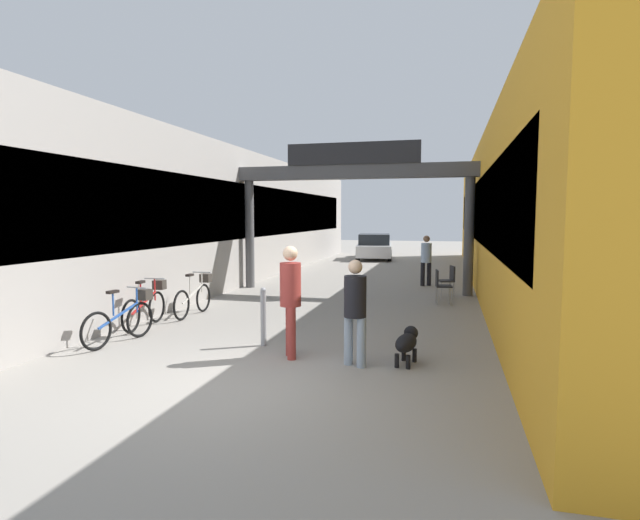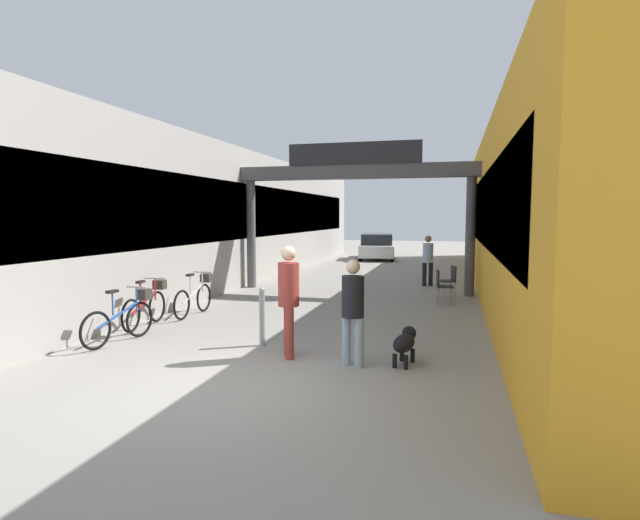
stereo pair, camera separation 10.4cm
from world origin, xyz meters
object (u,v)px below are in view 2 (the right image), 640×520
at_px(bicycle_blue_nearest, 123,318).
at_px(cafe_chair_black_farther, 450,278).
at_px(cafe_chair_black_nearer, 442,284).
at_px(parked_car_white, 377,247).
at_px(dog_on_leash, 405,342).
at_px(pedestrian_companion, 289,293).
at_px(bicycle_red_second, 147,305).
at_px(bollard_post_metal, 262,316).
at_px(bicycle_silver_third, 196,296).
at_px(pedestrian_carrying_crate, 428,257).
at_px(pedestrian_with_dog, 353,306).

bearing_deg(bicycle_blue_nearest, cafe_chair_black_farther, 49.09).
xyz_separation_m(cafe_chair_black_nearer, cafe_chair_black_farther, (0.20, 1.15, 0.00)).
relative_size(cafe_chair_black_farther, parked_car_white, 0.21).
bearing_deg(dog_on_leash, pedestrian_companion, -176.39).
relative_size(bicycle_red_second, cafe_chair_black_farther, 1.90).
xyz_separation_m(cafe_chair_black_nearer, parked_car_white, (-3.61, 13.09, 0.10)).
height_order(bicycle_red_second, bollard_post_metal, bollard_post_metal).
relative_size(bicycle_silver_third, cafe_chair_black_nearer, 1.90).
relative_size(pedestrian_companion, bollard_post_metal, 1.74).
bearing_deg(parked_car_white, bicycle_silver_third, -96.68).
relative_size(pedestrian_companion, bicycle_silver_third, 1.07).
height_order(dog_on_leash, bollard_post_metal, bollard_post_metal).
bearing_deg(bicycle_red_second, bicycle_blue_nearest, -74.42).
relative_size(bicycle_silver_third, parked_car_white, 0.40).
bearing_deg(cafe_chair_black_nearer, parked_car_white, 105.40).
bearing_deg(pedestrian_carrying_crate, bicycle_silver_third, -128.40).
height_order(bicycle_blue_nearest, bollard_post_metal, bollard_post_metal).
bearing_deg(cafe_chair_black_nearer, pedestrian_companion, -112.03).
bearing_deg(bicycle_red_second, parked_car_white, 82.56).
xyz_separation_m(pedestrian_companion, bicycle_silver_third, (-3.20, 2.77, -0.61)).
xyz_separation_m(bollard_post_metal, cafe_chair_black_nearer, (2.97, 5.05, 0.01)).
bearing_deg(pedestrian_with_dog, dog_on_leash, 22.17).
bearing_deg(bollard_post_metal, bicycle_silver_third, 138.92).
relative_size(pedestrian_companion, pedestrian_carrying_crate, 1.10).
relative_size(pedestrian_with_dog, cafe_chair_black_nearer, 1.83).
bearing_deg(parked_car_white, pedestrian_with_dog, -82.73).
bearing_deg(bicycle_silver_third, cafe_chair_black_farther, 35.24).
bearing_deg(bicycle_silver_third, pedestrian_companion, -40.86).
distance_m(pedestrian_with_dog, cafe_chair_black_nearer, 5.96).
distance_m(pedestrian_carrying_crate, parked_car_white, 10.19).
bearing_deg(pedestrian_with_dog, parked_car_white, 97.27).
distance_m(bicycle_red_second, bicycle_silver_third, 1.38).
xyz_separation_m(dog_on_leash, bicycle_red_second, (-5.43, 1.33, 0.09)).
relative_size(bicycle_blue_nearest, cafe_chair_black_farther, 1.88).
bearing_deg(cafe_chair_black_nearer, bicycle_silver_third, -152.38).
bearing_deg(pedestrian_companion, pedestrian_with_dog, -10.12).
xyz_separation_m(dog_on_leash, bicycle_silver_third, (-5.05, 2.65, 0.09)).
relative_size(pedestrian_companion, cafe_chair_black_nearer, 2.04).
distance_m(pedestrian_carrying_crate, bicycle_red_second, 9.29).
bearing_deg(pedestrian_carrying_crate, pedestrian_with_dog, -94.17).
bearing_deg(bicycle_red_second, bollard_post_metal, -16.65).
height_order(bollard_post_metal, parked_car_white, parked_car_white).
bearing_deg(parked_car_white, cafe_chair_black_nearer, -74.60).
distance_m(dog_on_leash, cafe_chair_black_farther, 6.69).
relative_size(bicycle_blue_nearest, bicycle_silver_third, 0.99).
relative_size(pedestrian_carrying_crate, bicycle_silver_third, 0.97).
relative_size(pedestrian_with_dog, bicycle_red_second, 0.97).
xyz_separation_m(pedestrian_companion, cafe_chair_black_farther, (2.48, 6.78, -0.51)).
bearing_deg(bicycle_red_second, pedestrian_with_dog, -19.33).
xyz_separation_m(pedestrian_with_dog, dog_on_leash, (0.76, 0.31, -0.59)).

